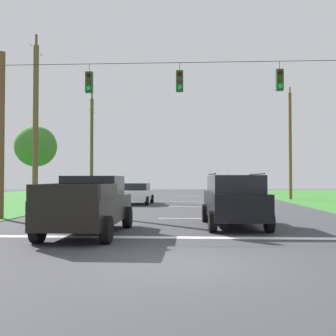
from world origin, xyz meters
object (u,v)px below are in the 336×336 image
object	(u,v)px
suv_black	(234,199)
tree_roadside_far_right	(36,147)
utility_pole_far_left	(92,146)
utility_pole_far_right	(290,144)
distant_car_crossing_white	(137,193)
pickup_truck	(89,205)
utility_pole_mid_left	(36,125)
overhead_signal_span	(189,126)

from	to	relation	value
suv_black	tree_roadside_far_right	world-z (taller)	tree_roadside_far_right
utility_pole_far_left	tree_roadside_far_right	xyz separation A→B (m)	(-4.30, -2.70, -0.28)
utility_pole_far_left	tree_roadside_far_right	bearing A→B (deg)	-147.87
suv_black	utility_pole_far_right	size ratio (longest dim) A/B	0.48
distant_car_crossing_white	pickup_truck	bearing A→B (deg)	-88.66
utility_pole_mid_left	utility_pole_far_left	bearing A→B (deg)	88.76
pickup_truck	utility_pole_far_left	world-z (taller)	utility_pole_far_left
pickup_truck	tree_roadside_far_right	world-z (taller)	tree_roadside_far_right
suv_black	tree_roadside_far_right	distance (m)	24.19
suv_black	tree_roadside_far_right	bearing A→B (deg)	129.13
pickup_truck	suv_black	size ratio (longest dim) A/B	1.12
overhead_signal_span	distant_car_crossing_white	world-z (taller)	overhead_signal_span
utility_pole_mid_left	utility_pole_far_left	size ratio (longest dim) A/B	1.07
overhead_signal_span	utility_pole_far_left	xyz separation A→B (m)	(-9.09, 18.87, 0.72)
utility_pole_mid_left	tree_roadside_far_right	xyz separation A→B (m)	(-4.02, 10.30, -0.49)
pickup_truck	utility_pole_far_left	xyz separation A→B (m)	(-5.71, 23.49, 3.98)
distant_car_crossing_white	utility_pole_far_right	xyz separation A→B (m)	(12.81, 7.10, 4.13)
overhead_signal_span	utility_pole_far_right	distance (m)	20.03
overhead_signal_span	tree_roadside_far_right	bearing A→B (deg)	129.63
overhead_signal_span	distant_car_crossing_white	size ratio (longest dim) A/B	4.07
pickup_truck	distant_car_crossing_white	world-z (taller)	pickup_truck
overhead_signal_span	utility_pole_far_left	bearing A→B (deg)	115.71
pickup_truck	utility_pole_mid_left	size ratio (longest dim) A/B	0.51
overhead_signal_span	pickup_truck	bearing A→B (deg)	-126.10
utility_pole_far_right	tree_roadside_far_right	distance (m)	22.53
utility_pole_mid_left	utility_pole_far_right	bearing A→B (deg)	33.02
utility_pole_mid_left	utility_pole_far_left	xyz separation A→B (m)	(0.28, 13.01, -0.20)
utility_pole_far_right	overhead_signal_span	bearing A→B (deg)	-116.96
distant_car_crossing_white	utility_pole_far_left	bearing A→B (deg)	123.37
pickup_truck	utility_pole_mid_left	distance (m)	12.78
distant_car_crossing_white	utility_pole_far_right	distance (m)	15.22
pickup_truck	distant_car_crossing_white	size ratio (longest dim) A/B	1.24
distant_car_crossing_white	utility_pole_far_right	bearing A→B (deg)	29.01
distant_car_crossing_white	utility_pole_mid_left	bearing A→B (deg)	-139.09
utility_pole_far_right	utility_pole_far_left	size ratio (longest dim) A/B	1.01
pickup_truck	utility_pole_mid_left	bearing A→B (deg)	119.75
utility_pole_mid_left	utility_pole_far_left	distance (m)	13.01
overhead_signal_span	suv_black	distance (m)	4.32
suv_black	utility_pole_far_left	size ratio (longest dim) A/B	0.49
distant_car_crossing_white	tree_roadside_far_right	world-z (taller)	tree_roadside_far_right
distant_car_crossing_white	utility_pole_far_left	distance (m)	10.58
tree_roadside_far_right	distant_car_crossing_white	bearing A→B (deg)	-29.33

